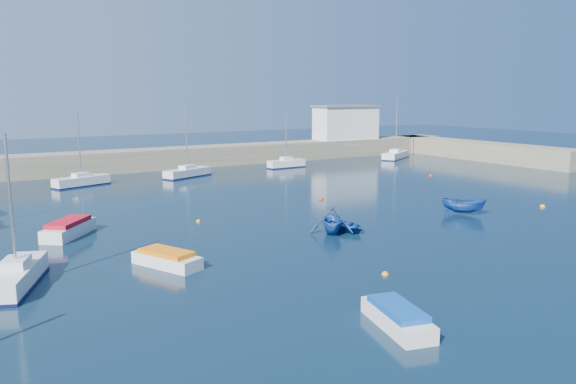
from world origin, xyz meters
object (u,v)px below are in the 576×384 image
motorboat_3 (397,317)px  sailboat_7 (286,163)px  sailboat_1 (17,276)px  dinghy_center (347,226)px  dinghy_right (464,206)px  harbor_office (346,123)px  sailboat_8 (396,155)px  dinghy_left (332,220)px  sailboat_5 (82,181)px  sailboat_6 (188,172)px  motorboat_1 (69,228)px  motorboat_0 (167,259)px

motorboat_3 → sailboat_7: bearing=77.9°
sailboat_1 → dinghy_center: 21.23m
dinghy_right → harbor_office: bearing=28.8°
harbor_office → sailboat_8: 9.34m
sailboat_7 → dinghy_left: (-15.67, -32.10, 0.37)m
sailboat_8 → sailboat_5: bearing=63.2°
sailboat_5 → sailboat_7: (26.24, 1.83, 0.01)m
sailboat_5 → sailboat_7: bearing=-105.4°
sailboat_1 → dinghy_left: (19.88, 0.87, 0.36)m
sailboat_6 → motorboat_1: bearing=118.8°
motorboat_0 → dinghy_left: size_ratio=1.24×
sailboat_6 → motorboat_0: sailboat_6 is taller
dinghy_left → dinghy_right: bearing=33.3°
sailboat_8 → dinghy_right: size_ratio=2.67×
sailboat_5 → dinghy_center: size_ratio=2.41×
dinghy_right → motorboat_1: bearing=126.1°
sailboat_8 → dinghy_right: 39.95m
sailboat_1 → motorboat_0: 7.55m
sailboat_7 → motorboat_1: (-31.41, -23.53, -0.03)m
sailboat_1 → motorboat_3: sailboat_1 is taller
harbor_office → motorboat_1: 56.50m
motorboat_0 → motorboat_1: (-3.39, 10.02, 0.10)m
harbor_office → sailboat_6: bearing=-163.1°
sailboat_5 → motorboat_0: size_ratio=1.75×
sailboat_1 → dinghy_left: 19.90m
motorboat_1 → motorboat_3: 24.59m
motorboat_0 → sailboat_1: bearing=151.2°
sailboat_5 → dinghy_right: sailboat_5 is taller
sailboat_7 → motorboat_1: sailboat_7 is taller
sailboat_5 → dinghy_center: 32.47m
sailboat_5 → dinghy_left: size_ratio=2.18×
sailboat_8 → harbor_office: bearing=0.3°
sailboat_8 → motorboat_1: bearing=85.5°
motorboat_0 → motorboat_1: 10.58m
sailboat_8 → dinghy_right: bearing=115.9°
motorboat_3 → motorboat_0: bearing=126.2°
motorboat_0 → sailboat_7: bearing=25.7°
motorboat_3 → dinghy_center: size_ratio=1.33×
sailboat_6 → dinghy_center: 30.65m
sailboat_5 → harbor_office: bearing=-96.6°
dinghy_center → dinghy_left: 1.46m
motorboat_3 → dinghy_left: dinghy_left is taller
motorboat_0 → dinghy_right: size_ratio=1.30×
motorboat_3 → sailboat_1: bearing=147.4°
sailboat_6 → dinghy_left: size_ratio=2.27×
motorboat_0 → harbor_office: bearing=19.0°
dinghy_right → dinghy_left: bearing=142.0°
sailboat_1 → dinghy_right: bearing=22.7°
sailboat_5 → dinghy_center: bearing=-177.9°
sailboat_8 → sailboat_1: bearing=91.5°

